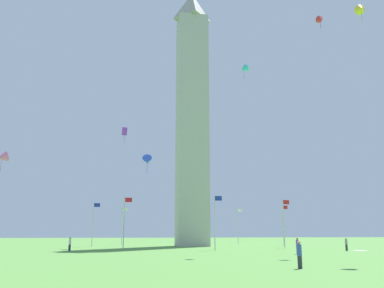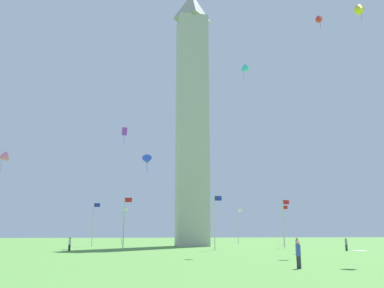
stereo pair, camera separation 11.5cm
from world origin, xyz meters
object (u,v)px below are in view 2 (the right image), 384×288
person_gray_shirt (346,244)px  kite_red_delta (320,19)px  obelisk_monument (192,111)px  flagpole_se (122,224)px  kite_blue_delta (147,161)px  kite_cyan_delta (243,69)px  picnic_blanket_near_first_person (360,251)px  flagpole_ne (238,224)px  kite_pink_delta (2,157)px  flagpole_s (93,222)px  kite_purple_box (124,131)px  flagpole_nw (284,221)px  flagpole_e (178,224)px  person_purple_shirt (297,246)px  flagpole_sw (124,220)px  flagpole_w (215,219)px  person_white_shirt (70,244)px  kite_yellow_delta (361,9)px  person_blue_shirt (298,255)px  flagpole_n (283,223)px

person_gray_shirt → kite_red_delta: size_ratio=0.87×
obelisk_monument → flagpole_se: size_ratio=6.70×
obelisk_monument → kite_blue_delta: obelisk_monument is taller
kite_cyan_delta → picnic_blanket_near_first_person: (16.73, 4.44, -22.39)m
flagpole_ne → kite_pink_delta: bearing=-150.9°
flagpole_s → kite_purple_box: (4.63, -3.68, 15.28)m
flagpole_nw → picnic_blanket_near_first_person: 12.25m
flagpole_e → flagpole_s: bearing=-135.0°
flagpole_e → kite_cyan_delta: size_ratio=3.91×
kite_blue_delta → person_purple_shirt: bearing=-49.0°
flagpole_ne → kite_cyan_delta: 43.82m
flagpole_sw → person_purple_shirt: (18.62, -16.60, -3.21)m
flagpole_w → kite_purple_box: kite_purple_box is taller
person_white_shirt → flagpole_sw: bearing=-28.6°
picnic_blanket_near_first_person → flagpole_s: bearing=148.5°
flagpole_nw → picnic_blanket_near_first_person: flagpole_nw is taller
flagpole_nw → person_white_shirt: bearing=-172.6°
flagpole_ne → kite_pink_delta: kite_pink_delta is taller
flagpole_s → flagpole_w: bearing=-45.0°
flagpole_e → flagpole_sw: bearing=-112.5°
flagpole_sw → kite_cyan_delta: kite_cyan_delta is taller
flagpole_sw → kite_purple_box: bearing=92.8°
flagpole_s → kite_red_delta: kite_red_delta is taller
flagpole_e → person_purple_shirt: (6.47, -45.94, -3.21)m
flagpole_sw → picnic_blanket_near_first_person: size_ratio=4.12×
flagpole_s → kite_pink_delta: bearing=-138.5°
picnic_blanket_near_first_person → person_white_shirt: bearing=171.5°
person_gray_shirt → flagpole_e: bearing=-27.8°
flagpole_s → flagpole_e: bearing=45.0°
kite_red_delta → flagpole_w: bearing=148.6°
flagpole_s → kite_purple_box: size_ratio=2.55×
person_gray_shirt → kite_red_delta: (-3.37, -3.65, 30.16)m
flagpole_s → flagpole_w: same height
kite_yellow_delta → person_white_shirt: bearing=146.6°
flagpole_se → person_white_shirt: bearing=-103.7°
flagpole_sw → person_purple_shirt: bearing=-41.7°
person_blue_shirt → kite_cyan_delta: kite_cyan_delta is taller
flagpole_se → picnic_blanket_near_first_person: size_ratio=4.12×
flagpole_n → kite_cyan_delta: size_ratio=3.91×
kite_purple_box → picnic_blanket_near_first_person: 40.83m
person_purple_shirt → kite_yellow_delta: (5.20, -7.74, 24.84)m
flagpole_ne → kite_blue_delta: bearing=-132.6°
flagpole_se → kite_cyan_delta: (13.89, -38.43, 18.31)m
person_blue_shirt → flagpole_s: bearing=31.1°
flagpole_e → kite_blue_delta: size_ratio=2.47×
person_white_shirt → picnic_blanket_near_first_person: 37.97m
flagpole_w → person_purple_shirt: (6.47, -11.57, -3.21)m
person_purple_shirt → kite_blue_delta: kite_blue_delta is taller
kite_purple_box → flagpole_ne: bearing=32.6°
kite_red_delta → kite_blue_delta: size_ratio=0.66×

